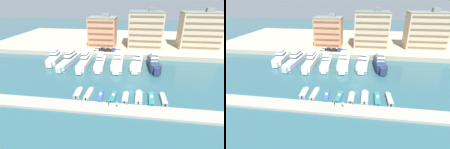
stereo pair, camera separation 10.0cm
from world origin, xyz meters
The scene contains 31 objects.
ground_plane centered at (0.00, 0.00, 0.00)m, with size 400.00×400.00×0.00m, color #2D5B66.
quay_promenade centered at (0.00, 65.29, 1.20)m, with size 180.00×70.00×2.39m, color #ADA38E.
pier_dock centered at (0.00, -15.17, 0.36)m, with size 120.00×5.58×0.73m, color #9E998E.
yacht_ivory_far_left centered at (-38.06, 20.46, 2.13)m, with size 5.73×15.99×7.72m.
yacht_silver_left centered at (-29.70, 18.73, 2.14)m, with size 5.24×22.82×7.76m.
yacht_ivory_mid_left centered at (-21.81, 18.04, 2.19)m, with size 4.34×22.21×7.84m.
yacht_ivory_center_left centered at (-14.71, 17.97, 1.95)m, with size 5.17×18.59×7.25m.
yacht_white_center centered at (-6.73, 19.29, 2.23)m, with size 5.40×20.15×7.86m.
yacht_ivory_center_right centered at (2.14, 19.90, 2.17)m, with size 6.05×18.85×7.98m.
yacht_navy_mid_right centered at (9.69, 19.53, 2.47)m, with size 5.26×18.45×8.52m.
motorboat_grey_far_left centered at (-16.92, -7.71, 0.56)m, with size 2.42×6.82×1.51m.
motorboat_cream_left centered at (-13.34, -7.65, 0.47)m, with size 1.74×7.71×0.95m.
motorboat_blue_mid_left centered at (-9.20, -8.54, 0.41)m, with size 2.03×7.57×1.24m.
motorboat_teal_center_left centered at (-5.07, -8.41, 0.39)m, with size 2.15×7.29×1.12m.
motorboat_grey_center centered at (-1.13, -8.28, 0.44)m, with size 2.04×6.81×1.25m.
motorboat_cream_center_right centered at (3.13, -7.53, 0.52)m, with size 2.34×7.74×1.46m.
motorboat_teal_mid_right centered at (7.04, -8.19, 0.52)m, with size 1.88×8.25×1.54m.
motorboat_grey_right centered at (10.79, -7.77, 0.51)m, with size 1.86×7.64×1.02m.
car_silver_far_left centered at (-19.70, 34.98, 3.37)m, with size 4.17×2.07×1.80m.
car_black_left centered at (-16.77, 35.11, 3.37)m, with size 4.18×2.09×1.80m.
car_black_mid_left centered at (-13.84, 34.61, 3.37)m, with size 4.21×2.16×1.80m.
car_blue_center_left centered at (-10.84, 34.83, 3.37)m, with size 4.21×2.15×1.80m.
car_silver_center centered at (-7.98, 34.70, 3.37)m, with size 4.22×2.18×1.80m.
apartment_block_far_left centered at (-18.84, 47.09, 10.78)m, with size 16.01×13.15×18.64m.
apartment_block_left centered at (6.07, 48.70, 12.41)m, with size 19.39×16.50×21.95m.
apartment_block_mid_left centered at (36.40, 49.40, 12.39)m, with size 21.99×13.38×21.90m.
pedestrian_near_edge centered at (-3.13, -14.26, 1.68)m, with size 0.59×0.35×1.60m.
pedestrian_mid_deck centered at (-5.60, -14.03, 1.64)m, with size 0.33×0.57×1.54m.
bollard_west centered at (-12.42, -12.63, 1.05)m, with size 0.20×0.20×0.61m.
bollard_west_mid centered at (-6.42, -12.63, 1.05)m, with size 0.20×0.20×0.61m.
bollard_east_mid centered at (-0.42, -12.63, 1.05)m, with size 0.20×0.20×0.61m.
Camera 1 is at (1.30, -56.37, 30.11)m, focal length 28.00 mm.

